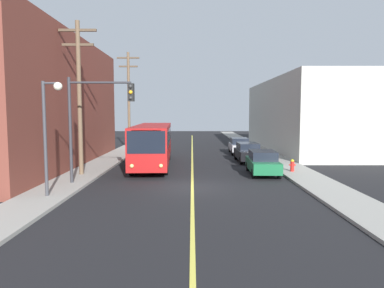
# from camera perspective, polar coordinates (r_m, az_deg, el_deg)

# --- Properties ---
(ground_plane) EXTENTS (120.00, 120.00, 0.00)m
(ground_plane) POSITION_cam_1_polar(r_m,az_deg,el_deg) (19.82, 0.01, -7.01)
(ground_plane) COLOR black
(sidewalk_left) EXTENTS (2.50, 90.00, 0.15)m
(sidewalk_left) POSITION_cam_1_polar(r_m,az_deg,el_deg) (30.53, -13.76, -2.73)
(sidewalk_left) COLOR gray
(sidewalk_left) RESTS_ON ground
(sidewalk_right) EXTENTS (2.50, 90.00, 0.15)m
(sidewalk_right) POSITION_cam_1_polar(r_m,az_deg,el_deg) (30.54, 13.74, -2.73)
(sidewalk_right) COLOR gray
(sidewalk_right) RESTS_ON ground
(lane_stripe_center) EXTENTS (0.16, 60.00, 0.01)m
(lane_stripe_center) POSITION_cam_1_polar(r_m,az_deg,el_deg) (34.63, -0.01, -1.79)
(lane_stripe_center) COLOR #D8CC4C
(lane_stripe_center) RESTS_ON ground
(building_left_brick) EXTENTS (10.00, 22.45, 9.94)m
(building_left_brick) POSITION_cam_1_polar(r_m,az_deg,el_deg) (30.47, -26.45, 6.10)
(building_left_brick) COLOR brown
(building_left_brick) RESTS_ON ground
(building_right_warehouse) EXTENTS (12.00, 24.87, 7.77)m
(building_right_warehouse) POSITION_cam_1_polar(r_m,az_deg,el_deg) (42.62, 19.93, 4.43)
(building_right_warehouse) COLOR #B2B2A8
(building_right_warehouse) RESTS_ON ground
(city_bus) EXTENTS (3.04, 12.23, 3.20)m
(city_bus) POSITION_cam_1_polar(r_m,az_deg,el_deg) (27.64, -6.39, 0.21)
(city_bus) COLOR maroon
(city_bus) RESTS_ON ground
(parked_car_green) EXTENTS (1.96, 4.46, 1.62)m
(parked_car_green) POSITION_cam_1_polar(r_m,az_deg,el_deg) (24.08, 11.34, -2.91)
(parked_car_green) COLOR #196038
(parked_car_green) RESTS_ON ground
(parked_car_black) EXTENTS (1.87, 4.43, 1.62)m
(parked_car_black) POSITION_cam_1_polar(r_m,az_deg,el_deg) (30.05, 8.98, -1.30)
(parked_car_black) COLOR black
(parked_car_black) RESTS_ON ground
(parked_car_silver) EXTENTS (1.88, 4.43, 1.62)m
(parked_car_silver) POSITION_cam_1_polar(r_m,az_deg,el_deg) (35.85, 7.63, -0.25)
(parked_car_silver) COLOR #B7B7BC
(parked_car_silver) RESTS_ON ground
(utility_pole_near) EXTENTS (2.40, 0.28, 9.81)m
(utility_pole_near) POSITION_cam_1_polar(r_m,az_deg,el_deg) (23.89, -17.87, 8.20)
(utility_pole_near) COLOR brown
(utility_pole_near) RESTS_ON sidewalk_left
(utility_pole_mid) EXTENTS (2.40, 0.28, 10.46)m
(utility_pole_mid) POSITION_cam_1_polar(r_m,az_deg,el_deg) (38.86, -10.27, 7.57)
(utility_pole_mid) COLOR brown
(utility_pole_mid) RESTS_ON sidewalk_left
(traffic_signal_left_corner) EXTENTS (3.75, 0.48, 6.00)m
(traffic_signal_left_corner) POSITION_cam_1_polar(r_m,az_deg,el_deg) (20.66, -15.24, 5.33)
(traffic_signal_left_corner) COLOR #2D2D33
(traffic_signal_left_corner) RESTS_ON sidewalk_left
(street_lamp_left) EXTENTS (0.98, 0.40, 5.50)m
(street_lamp_left) POSITION_cam_1_polar(r_m,az_deg,el_deg) (18.07, -22.22, 3.40)
(street_lamp_left) COLOR #38383D
(street_lamp_left) RESTS_ON sidewalk_left
(fire_hydrant) EXTENTS (0.44, 0.26, 0.84)m
(fire_hydrant) POSITION_cam_1_polar(r_m,az_deg,el_deg) (25.01, 15.92, -3.31)
(fire_hydrant) COLOR red
(fire_hydrant) RESTS_ON sidewalk_right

